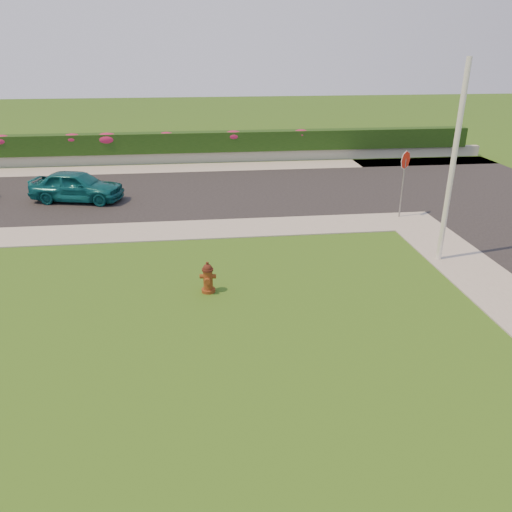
{
  "coord_description": "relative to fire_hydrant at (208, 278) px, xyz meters",
  "views": [
    {
      "loc": [
        -1.03,
        -8.28,
        6.23
      ],
      "look_at": [
        0.45,
        4.22,
        0.9
      ],
      "focal_mm": 35.0,
      "sensor_mm": 36.0,
      "label": 1
    }
  ],
  "objects": [
    {
      "name": "utility_pole",
      "position": [
        7.26,
        1.36,
        2.57
      ],
      "size": [
        0.16,
        0.16,
        5.97
      ],
      "primitive_type": "cylinder",
      "color": "silver",
      "rests_on": "ground"
    },
    {
      "name": "hedge",
      "position": [
        -0.11,
        16.61,
        0.73
      ],
      "size": [
        32.0,
        0.9,
        1.1
      ],
      "primitive_type": "cube",
      "color": "black",
      "rests_on": "retaining_wall"
    },
    {
      "name": "flower_clump_d",
      "position": [
        -1.8,
        16.51,
        1.08
      ],
      "size": [
        1.02,
        0.65,
        0.51
      ],
      "primitive_type": "ellipsoid",
      "color": "#AD1D5D",
      "rests_on": "hedge"
    },
    {
      "name": "flower_clump_a",
      "position": [
        -10.66,
        16.51,
        1.04
      ],
      "size": [
        1.24,
        0.8,
        0.62
      ],
      "primitive_type": "ellipsoid",
      "color": "#AD1D5D",
      "rests_on": "hedge"
    },
    {
      "name": "flower_clump_f",
      "position": [
        5.89,
        16.51,
        1.06
      ],
      "size": [
        1.11,
        0.71,
        0.55
      ],
      "primitive_type": "ellipsoid",
      "color": "#AD1D5D",
      "rests_on": "hedge"
    },
    {
      "name": "sidewalk_beyond",
      "position": [
        -0.11,
        15.01,
        -0.4
      ],
      "size": [
        34.0,
        2.0,
        0.04
      ],
      "primitive_type": "cube",
      "color": "gray",
      "rests_on": "ground"
    },
    {
      "name": "fire_hydrant",
      "position": [
        0.0,
        0.0,
        0.0
      ],
      "size": [
        0.45,
        0.43,
        0.88
      ],
      "rotation": [
        0.0,
        0.0,
        -0.12
      ],
      "color": "#4C1F0B",
      "rests_on": "ground"
    },
    {
      "name": "ground",
      "position": [
        0.89,
        -3.99,
        -0.42
      ],
      "size": [
        120.0,
        120.0,
        0.0
      ],
      "primitive_type": "plane",
      "color": "black",
      "rests_on": "ground"
    },
    {
      "name": "flower_clump_c",
      "position": [
        -5.05,
        16.51,
        1.02
      ],
      "size": [
        1.34,
        0.86,
        0.67
      ],
      "primitive_type": "ellipsoid",
      "color": "#AD1D5D",
      "rests_on": "hedge"
    },
    {
      "name": "street_far",
      "position": [
        -4.11,
        10.01,
        -0.4
      ],
      "size": [
        26.0,
        8.0,
        0.04
      ],
      "primitive_type": "cube",
      "color": "black",
      "rests_on": "ground"
    },
    {
      "name": "sidewalk_far",
      "position": [
        -5.11,
        5.01,
        -0.4
      ],
      "size": [
        24.0,
        2.0,
        0.04
      ],
      "primitive_type": "cube",
      "color": "gray",
      "rests_on": "ground"
    },
    {
      "name": "stop_sign",
      "position": [
        7.62,
        5.55,
        1.53
      ],
      "size": [
        0.55,
        0.48,
        2.61
      ],
      "rotation": [
        0.0,
        0.0,
        0.32
      ],
      "color": "slate",
      "rests_on": "ground"
    },
    {
      "name": "flower_clump_e",
      "position": [
        1.97,
        16.51,
        1.05
      ],
      "size": [
        1.2,
        0.77,
        0.6
      ],
      "primitive_type": "ellipsoid",
      "color": "#AD1D5D",
      "rests_on": "hedge"
    },
    {
      "name": "retaining_wall",
      "position": [
        -0.11,
        16.51,
        -0.12
      ],
      "size": [
        34.0,
        0.4,
        0.6
      ],
      "primitive_type": "cube",
      "color": "gray",
      "rests_on": "ground"
    },
    {
      "name": "curb_corner",
      "position": [
        7.89,
        5.01,
        -0.4
      ],
      "size": [
        2.0,
        2.0,
        0.04
      ],
      "primitive_type": "cube",
      "color": "gray",
      "rests_on": "ground"
    },
    {
      "name": "sedan_teal",
      "position": [
        -5.3,
        9.21,
        0.29
      ],
      "size": [
        4.14,
        2.41,
        1.32
      ],
      "primitive_type": "imported",
      "rotation": [
        0.0,
        0.0,
        1.34
      ],
      "color": "#0B4F56",
      "rests_on": "street_far"
    },
    {
      "name": "flower_clump_b",
      "position": [
        -6.92,
        16.51,
        1.05
      ],
      "size": [
        1.15,
        0.74,
        0.58
      ],
      "primitive_type": "ellipsoid",
      "color": "#AD1D5D",
      "rests_on": "hedge"
    }
  ]
}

